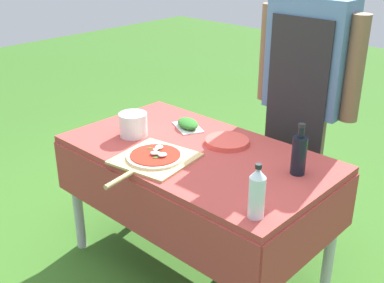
# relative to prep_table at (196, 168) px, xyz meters

# --- Properties ---
(ground_plane) EXTENTS (12.00, 12.00, 0.00)m
(ground_plane) POSITION_rel_prep_table_xyz_m (0.00, 0.00, -0.63)
(ground_plane) COLOR #386B23
(prep_table) EXTENTS (1.39, 0.80, 0.73)m
(prep_table) POSITION_rel_prep_table_xyz_m (0.00, 0.00, 0.00)
(prep_table) COLOR #A83D38
(prep_table) RESTS_ON ground
(person_cook) EXTENTS (0.62, 0.21, 1.65)m
(person_cook) POSITION_rel_prep_table_xyz_m (0.22, 0.66, 0.35)
(person_cook) COLOR #70604C
(person_cook) RESTS_ON ground
(pizza_on_peel) EXTENTS (0.39, 0.54, 0.05)m
(pizza_on_peel) POSITION_rel_prep_table_xyz_m (-0.07, -0.22, 0.11)
(pizza_on_peel) COLOR tan
(pizza_on_peel) RESTS_ON prep_table
(oil_bottle) EXTENTS (0.07, 0.07, 0.25)m
(oil_bottle) POSITION_rel_prep_table_xyz_m (0.51, 0.13, 0.20)
(oil_bottle) COLOR black
(oil_bottle) RESTS_ON prep_table
(water_bottle) EXTENTS (0.07, 0.07, 0.23)m
(water_bottle) POSITION_rel_prep_table_xyz_m (0.59, -0.29, 0.21)
(water_bottle) COLOR silver
(water_bottle) RESTS_ON prep_table
(herb_container) EXTENTS (0.23, 0.20, 0.05)m
(herb_container) POSITION_rel_prep_table_xyz_m (-0.24, 0.19, 0.12)
(herb_container) COLOR silver
(herb_container) RESTS_ON prep_table
(mixing_tub) EXTENTS (0.15, 0.15, 0.13)m
(mixing_tub) POSITION_rel_prep_table_xyz_m (-0.38, -0.09, 0.16)
(mixing_tub) COLOR silver
(mixing_tub) RESTS_ON prep_table
(plate_stack) EXTENTS (0.23, 0.23, 0.02)m
(plate_stack) POSITION_rel_prep_table_xyz_m (0.06, 0.17, 0.11)
(plate_stack) COLOR #DB4C42
(plate_stack) RESTS_ON prep_table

